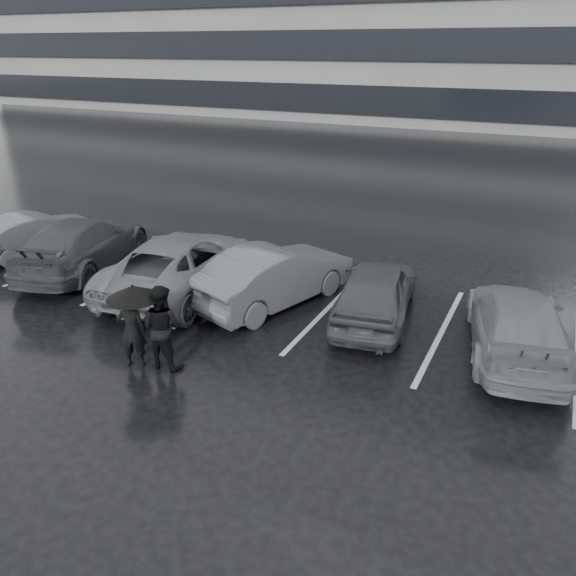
{
  "coord_description": "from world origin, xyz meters",
  "views": [
    {
      "loc": [
        5.21,
        -9.12,
        5.99
      ],
      "look_at": [
        0.27,
        1.0,
        1.1
      ],
      "focal_mm": 35.0,
      "sensor_mm": 36.0,
      "label": 1
    }
  ],
  "objects_px": {
    "car_west_a": "(275,275)",
    "pedestrian_right": "(162,327)",
    "car_east": "(518,324)",
    "pedestrian_left": "(132,331)",
    "car_west_d": "(37,234)",
    "car_west_c": "(83,244)",
    "car_west_b": "(181,263)",
    "car_main": "(375,291)"
  },
  "relations": [
    {
      "from": "car_west_a",
      "to": "pedestrian_left",
      "type": "xyz_separation_m",
      "value": [
        -1.17,
        -3.95,
        0.03
      ]
    },
    {
      "from": "car_west_d",
      "to": "car_west_b",
      "type": "bearing_deg",
      "value": -167.52
    },
    {
      "from": "car_west_a",
      "to": "car_east",
      "type": "distance_m",
      "value": 5.68
    },
    {
      "from": "car_west_a",
      "to": "car_west_b",
      "type": "distance_m",
      "value": 2.63
    },
    {
      "from": "car_west_b",
      "to": "car_west_d",
      "type": "bearing_deg",
      "value": -11.41
    },
    {
      "from": "car_west_b",
      "to": "pedestrian_left",
      "type": "relative_size",
      "value": 3.48
    },
    {
      "from": "pedestrian_left",
      "to": "car_east",
      "type": "bearing_deg",
      "value": -177.31
    },
    {
      "from": "car_west_d",
      "to": "car_east",
      "type": "relative_size",
      "value": 0.85
    },
    {
      "from": "car_west_a",
      "to": "car_east",
      "type": "relative_size",
      "value": 0.98
    },
    {
      "from": "car_west_d",
      "to": "car_east",
      "type": "height_order",
      "value": "car_east"
    },
    {
      "from": "car_west_a",
      "to": "pedestrian_right",
      "type": "bearing_deg",
      "value": 98.8
    },
    {
      "from": "car_main",
      "to": "car_east",
      "type": "height_order",
      "value": "car_main"
    },
    {
      "from": "car_west_c",
      "to": "car_west_d",
      "type": "bearing_deg",
      "value": -22.6
    },
    {
      "from": "car_east",
      "to": "pedestrian_right",
      "type": "relative_size",
      "value": 2.59
    },
    {
      "from": "car_west_c",
      "to": "car_west_b",
      "type": "bearing_deg",
      "value": 164.44
    },
    {
      "from": "car_west_a",
      "to": "car_east",
      "type": "bearing_deg",
      "value": -162.2
    },
    {
      "from": "car_west_a",
      "to": "pedestrian_right",
      "type": "distance_m",
      "value": 3.76
    },
    {
      "from": "car_east",
      "to": "pedestrian_left",
      "type": "bearing_deg",
      "value": 18.32
    },
    {
      "from": "car_west_a",
      "to": "car_west_b",
      "type": "xyz_separation_m",
      "value": [
        -2.6,
        -0.37,
        0.01
      ]
    },
    {
      "from": "car_west_c",
      "to": "car_east",
      "type": "xyz_separation_m",
      "value": [
        11.75,
        0.27,
        -0.08
      ]
    },
    {
      "from": "car_west_a",
      "to": "car_west_c",
      "type": "bearing_deg",
      "value": 21.13
    },
    {
      "from": "car_east",
      "to": "pedestrian_right",
      "type": "xyz_separation_m",
      "value": [
        -6.3,
        -3.67,
        0.22
      ]
    },
    {
      "from": "car_east",
      "to": "car_west_a",
      "type": "bearing_deg",
      "value": -11.78
    },
    {
      "from": "pedestrian_left",
      "to": "car_west_a",
      "type": "bearing_deg",
      "value": -133.55
    },
    {
      "from": "car_west_d",
      "to": "car_east",
      "type": "bearing_deg",
      "value": -163.98
    },
    {
      "from": "car_west_c",
      "to": "car_east",
      "type": "bearing_deg",
      "value": 166.71
    },
    {
      "from": "car_west_c",
      "to": "pedestrian_right",
      "type": "bearing_deg",
      "value": 133.45
    },
    {
      "from": "car_main",
      "to": "pedestrian_right",
      "type": "bearing_deg",
      "value": 42.12
    },
    {
      "from": "car_west_c",
      "to": "pedestrian_right",
      "type": "relative_size",
      "value": 2.9
    },
    {
      "from": "car_main",
      "to": "car_west_b",
      "type": "height_order",
      "value": "car_west_b"
    },
    {
      "from": "car_east",
      "to": "pedestrian_right",
      "type": "height_order",
      "value": "pedestrian_right"
    },
    {
      "from": "car_east",
      "to": "car_main",
      "type": "bearing_deg",
      "value": -16.17
    },
    {
      "from": "car_west_d",
      "to": "car_east",
      "type": "xyz_separation_m",
      "value": [
        13.96,
        -0.04,
        0.02
      ]
    },
    {
      "from": "car_main",
      "to": "car_west_a",
      "type": "xyz_separation_m",
      "value": [
        -2.52,
        -0.23,
        0.04
      ]
    },
    {
      "from": "car_west_c",
      "to": "car_west_d",
      "type": "relative_size",
      "value": 1.31
    },
    {
      "from": "car_west_a",
      "to": "car_west_d",
      "type": "bearing_deg",
      "value": 18.19
    },
    {
      "from": "car_west_a",
      "to": "car_west_b",
      "type": "relative_size",
      "value": 0.83
    },
    {
      "from": "car_main",
      "to": "pedestrian_right",
      "type": "relative_size",
      "value": 2.34
    },
    {
      "from": "car_main",
      "to": "car_west_d",
      "type": "bearing_deg",
      "value": -8.11
    },
    {
      "from": "car_west_b",
      "to": "pedestrian_right",
      "type": "bearing_deg",
      "value": 113.06
    },
    {
      "from": "car_west_d",
      "to": "pedestrian_left",
      "type": "bearing_deg",
      "value": 167.11
    },
    {
      "from": "car_west_b",
      "to": "car_west_c",
      "type": "bearing_deg",
      "value": -8.65
    }
  ]
}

